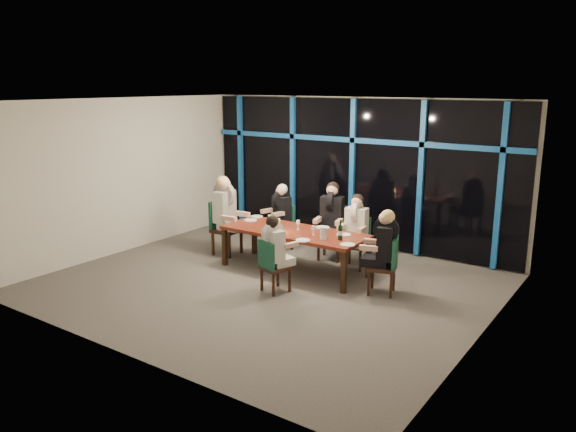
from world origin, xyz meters
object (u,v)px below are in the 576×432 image
Objects in this scene: diner_far_mid at (332,210)px; diner_near_mid at (275,242)px; chair_far_right at (357,239)px; dining_table at (294,234)px; diner_end_left at (226,204)px; wine_bottle at (340,232)px; chair_near_mid at (272,264)px; chair_far_left at (283,224)px; diner_far_right at (356,220)px; chair_far_mid at (333,229)px; chair_end_left at (223,224)px; chair_end_right at (388,263)px; diner_far_left at (280,207)px; diner_end_right at (383,239)px; water_pitcher at (324,233)px.

diner_far_mid reaches higher than diner_near_mid.
dining_table is at bearing -139.52° from chair_far_right.
diner_end_left is 3.05× the size of wine_bottle.
chair_near_mid is at bearing -75.25° from dining_table.
diner_far_right is at bearing 10.25° from chair_far_left.
diner_far_mid reaches higher than chair_near_mid.
chair_far_left is 0.90× the size of chair_far_mid.
diner_far_mid is at bearing 16.36° from chair_far_left.
chair_end_left is 1.13× the size of chair_end_right.
chair_far_left is 2.44m from chair_near_mid.
chair_far_left is 1.03× the size of diner_far_left.
diner_far_left is 0.98× the size of diner_far_right.
chair_end_left is 0.43m from diner_end_left.
chair_end_left is 1.03× the size of diner_end_left.
chair_end_right is at bearing -3.29° from chair_far_left.
chair_far_right is at bearing -32.96° from chair_far_mid.
diner_far_right is 0.88× the size of diner_end_left.
diner_far_mid is 0.96× the size of diner_end_left.
chair_far_mid is at bearing 154.05° from chair_far_right.
diner_far_mid reaches higher than dining_table.
diner_far_left reaches higher than chair_end_left.
chair_near_mid is (0.28, -1.07, -0.20)m from dining_table.
diner_far_mid is (1.16, 0.03, 0.09)m from diner_far_left.
chair_far_right is at bearing -26.42° from diner_far_mid.
diner_end_right reaches higher than chair_far_mid.
chair_far_left is 2.26m from wine_bottle.
diner_far_left is 0.90× the size of diner_far_mid.
diner_end_left is 1.22× the size of diner_near_mid.
chair_end_left reaches higher than chair_end_right.
water_pitcher is at bearing -80.05° from chair_far_mid.
water_pitcher is (-0.06, -1.07, 0.34)m from chair_far_right.
diner_end_left is at bearing -171.28° from diner_far_right.
diner_far_left is at bearing 151.90° from wine_bottle.
chair_far_right is 1.07× the size of chair_near_mid.
diner_far_right reaches higher than chair_far_mid.
chair_far_mid is at bearing 125.04° from wine_bottle.
diner_end_right is 1.09× the size of diner_near_mid.
chair_end_left is at bearing 176.50° from wine_bottle.
diner_end_right reaches higher than wine_bottle.
diner_near_mid is (1.29, -1.96, -0.04)m from diner_far_left.
chair_end_right is 3.51m from diner_end_left.
diner_far_right is 2.54m from diner_end_left.
chair_far_left is at bearing 164.74° from diner_far_right.
diner_far_mid is 1.92m from diner_end_right.
chair_far_left is at bearing 137.56° from water_pitcher.
wine_bottle is (2.61, -0.17, -0.12)m from diner_end_left.
diner_end_right reaches higher than chair_far_left.
dining_table is at bearing -110.12° from diner_end_right.
wine_bottle is (-0.86, 0.00, 0.36)m from chair_end_right.
chair_near_mid is 2.56× the size of wine_bottle.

